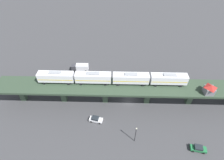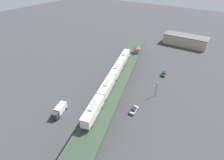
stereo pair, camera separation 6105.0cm
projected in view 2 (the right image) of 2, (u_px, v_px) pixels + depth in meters
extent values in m
plane|color=#38383A|center=(119.00, 91.00, 77.14)|extent=(400.00, 400.00, 0.00)
cube|color=#2C3D2C|center=(120.00, 77.00, 73.11)|extent=(33.71, 90.69, 0.80)
cube|color=#384C38|center=(100.00, 124.00, 56.54)|extent=(2.23, 2.23, 6.89)
cube|color=#384C38|center=(114.00, 96.00, 68.47)|extent=(2.23, 2.23, 6.89)
cube|color=#384C38|center=(123.00, 77.00, 80.41)|extent=(2.23, 2.23, 6.89)
cube|color=#384C38|center=(130.00, 62.00, 92.34)|extent=(2.23, 2.23, 6.89)
cube|color=#384C38|center=(136.00, 51.00, 104.28)|extent=(2.23, 2.23, 6.89)
cube|color=silver|center=(93.00, 110.00, 51.97)|extent=(6.03, 12.30, 3.10)
cube|color=gold|center=(93.00, 111.00, 52.14)|extent=(6.01, 12.09, 0.24)
cube|color=gray|center=(93.00, 106.00, 51.02)|extent=(2.52, 4.42, 0.36)
cylinder|color=black|center=(84.00, 125.00, 50.10)|extent=(0.45, 0.87, 0.84)
cylinder|color=black|center=(92.00, 127.00, 49.50)|extent=(0.45, 0.87, 0.84)
cylinder|color=black|center=(95.00, 106.00, 56.78)|extent=(0.45, 0.87, 0.84)
cylinder|color=black|center=(102.00, 107.00, 56.19)|extent=(0.45, 0.87, 0.84)
cube|color=silver|center=(107.00, 87.00, 62.00)|extent=(6.03, 12.30, 3.10)
cube|color=gold|center=(107.00, 88.00, 62.16)|extent=(6.01, 12.09, 0.24)
cube|color=gray|center=(107.00, 83.00, 61.04)|extent=(2.52, 4.42, 0.36)
cylinder|color=black|center=(100.00, 98.00, 60.12)|extent=(0.45, 0.87, 0.84)
cylinder|color=black|center=(106.00, 99.00, 59.53)|extent=(0.45, 0.87, 0.84)
cylinder|color=black|center=(107.00, 85.00, 66.81)|extent=(0.45, 0.87, 0.84)
cylinder|color=black|center=(113.00, 86.00, 66.21)|extent=(0.45, 0.87, 0.84)
cube|color=silver|center=(117.00, 70.00, 72.02)|extent=(6.03, 12.30, 3.10)
cube|color=gold|center=(117.00, 71.00, 72.19)|extent=(6.01, 12.09, 0.24)
cube|color=gray|center=(117.00, 66.00, 71.07)|extent=(2.52, 4.42, 0.36)
cylinder|color=black|center=(111.00, 79.00, 70.15)|extent=(0.45, 0.87, 0.84)
cylinder|color=black|center=(116.00, 80.00, 69.55)|extent=(0.45, 0.87, 0.84)
cylinder|color=black|center=(117.00, 69.00, 76.83)|extent=(0.45, 0.87, 0.84)
cylinder|color=black|center=(122.00, 70.00, 76.24)|extent=(0.45, 0.87, 0.84)
cube|color=silver|center=(124.00, 57.00, 82.05)|extent=(6.03, 12.30, 3.10)
cube|color=gold|center=(124.00, 58.00, 82.21)|extent=(6.01, 12.09, 0.24)
cube|color=gray|center=(124.00, 54.00, 81.09)|extent=(2.52, 4.42, 0.36)
cylinder|color=black|center=(119.00, 65.00, 80.17)|extent=(0.45, 0.87, 0.84)
cylinder|color=black|center=(124.00, 65.00, 79.58)|extent=(0.45, 0.87, 0.84)
cylinder|color=black|center=(124.00, 57.00, 86.86)|extent=(0.45, 0.87, 0.84)
cylinder|color=black|center=(128.00, 58.00, 86.26)|extent=(0.45, 0.87, 0.84)
cube|color=slate|center=(137.00, 50.00, 91.57)|extent=(3.47, 3.47, 2.50)
pyramid|color=maroon|center=(137.00, 47.00, 90.63)|extent=(3.99, 3.99, 0.90)
cube|color=silver|center=(134.00, 110.00, 65.72)|extent=(2.18, 4.54, 0.80)
cube|color=#1E2328|center=(134.00, 109.00, 65.18)|extent=(1.83, 2.34, 0.76)
cylinder|color=black|center=(130.00, 113.00, 65.24)|extent=(0.30, 0.68, 0.66)
cylinder|color=black|center=(134.00, 114.00, 64.55)|extent=(0.30, 0.68, 0.66)
cylinder|color=black|center=(133.00, 108.00, 67.33)|extent=(0.30, 0.68, 0.66)
cylinder|color=black|center=(137.00, 109.00, 66.65)|extent=(0.30, 0.68, 0.66)
cube|color=#1E6638|center=(164.00, 74.00, 87.56)|extent=(2.34, 4.59, 0.80)
cube|color=#1E2328|center=(164.00, 73.00, 87.02)|extent=(1.90, 2.39, 0.76)
cylinder|color=black|center=(161.00, 76.00, 87.04)|extent=(0.32, 0.68, 0.66)
cylinder|color=black|center=(165.00, 76.00, 86.40)|extent=(0.32, 0.68, 0.66)
cylinder|color=black|center=(163.00, 73.00, 89.17)|extent=(0.32, 0.68, 0.66)
cylinder|color=black|center=(166.00, 74.00, 88.54)|extent=(0.32, 0.68, 0.66)
cube|color=#333338|center=(55.00, 115.00, 62.20)|extent=(2.68, 2.55, 2.30)
cube|color=silver|center=(61.00, 108.00, 64.96)|extent=(3.70, 5.64, 2.70)
cylinder|color=black|center=(54.00, 117.00, 63.07)|extent=(0.62, 1.06, 1.00)
cylinder|color=black|center=(58.00, 118.00, 62.59)|extent=(0.62, 1.06, 1.00)
cylinder|color=black|center=(61.00, 108.00, 67.20)|extent=(0.62, 1.06, 1.00)
cylinder|color=black|center=(66.00, 109.00, 66.70)|extent=(0.62, 1.06, 1.00)
cylinder|color=black|center=(156.00, 90.00, 72.37)|extent=(0.20, 0.20, 6.50)
sphere|color=beige|center=(157.00, 83.00, 70.46)|extent=(0.44, 0.44, 0.44)
cube|color=tan|center=(185.00, 41.00, 119.25)|extent=(28.15, 10.44, 6.40)
cube|color=#595654|center=(186.00, 36.00, 117.37)|extent=(28.72, 10.65, 0.40)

